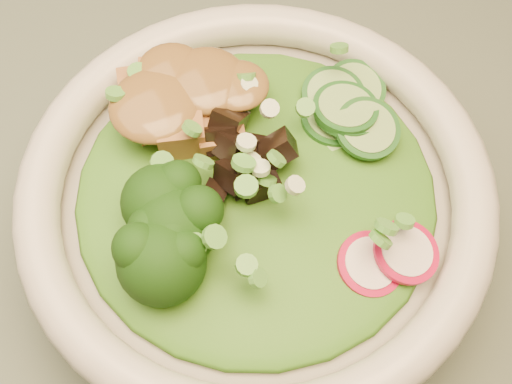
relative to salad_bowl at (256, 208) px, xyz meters
name	(u,v)px	position (x,y,z in m)	size (l,w,h in m)	color
salad_bowl	(256,208)	(0.00, 0.00, 0.00)	(0.28, 0.28, 0.08)	beige
lettuce_bed	(256,191)	(0.00, 0.00, 0.02)	(0.21, 0.21, 0.02)	#296615
broccoli_florets	(173,255)	(-0.06, -0.03, 0.04)	(0.08, 0.07, 0.05)	black
radish_slices	(349,262)	(0.03, -0.06, 0.03)	(0.11, 0.04, 0.02)	#AC0D36
cucumber_slices	(338,112)	(0.06, 0.03, 0.03)	(0.07, 0.07, 0.04)	#93C16B
mushroom_heap	(240,165)	(-0.01, 0.01, 0.04)	(0.07, 0.07, 0.04)	black
tofu_cubes	(181,111)	(-0.02, 0.06, 0.03)	(0.09, 0.06, 0.04)	olive
peanut_sauce	(179,98)	(-0.02, 0.06, 0.05)	(0.07, 0.06, 0.02)	brown
scallion_garnish	(256,169)	(0.00, 0.00, 0.05)	(0.20, 0.20, 0.02)	#529F38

